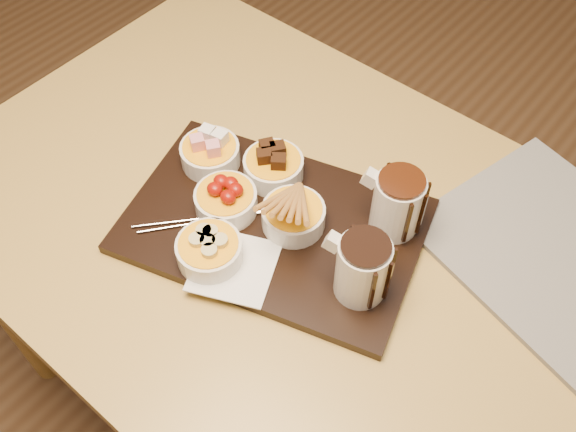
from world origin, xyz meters
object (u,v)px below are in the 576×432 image
Objects in this scene: dining_table at (291,259)px; bowl_strawberries at (226,201)px; pitcher_milk_chocolate at (397,205)px; newspaper at (566,259)px; pitcher_dark_chocolate at (362,269)px; serving_board at (274,226)px.

dining_table is 12.00× the size of bowl_strawberries.
dining_table is at bearing -161.09° from pitcher_milk_chocolate.
newspaper is (0.24, 0.13, -0.07)m from pitcher_milk_chocolate.
pitcher_milk_chocolate is at bearing 85.60° from pitcher_dark_chocolate.
pitcher_dark_chocolate reaches higher than newspaper.
bowl_strawberries is (-0.08, -0.03, 0.03)m from serving_board.
pitcher_milk_chocolate is at bearing -138.05° from newspaper.
pitcher_dark_chocolate is at bearing -94.40° from pitcher_milk_chocolate.
pitcher_milk_chocolate is (0.13, 0.09, 0.17)m from dining_table.
pitcher_milk_chocolate is at bearing 21.80° from serving_board.
dining_table is 0.23m from pitcher_milk_chocolate.
serving_board is at bearing -158.20° from pitcher_milk_chocolate.
bowl_strawberries is at bearing -135.53° from newspaper.
dining_table is 2.61× the size of serving_board.
newspaper is (0.39, 0.24, -0.00)m from serving_board.
newspaper is at bearing 30.22° from bowl_strawberries.
bowl_strawberries reaches higher than dining_table.
pitcher_dark_chocolate is (0.25, 0.02, 0.03)m from bowl_strawberries.
bowl_strawberries is (-0.09, -0.05, 0.14)m from dining_table.
bowl_strawberries is 0.96× the size of pitcher_dark_chocolate.
dining_table is 0.44m from newspaper.
newspaper is at bearing 11.30° from pitcher_milk_chocolate.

